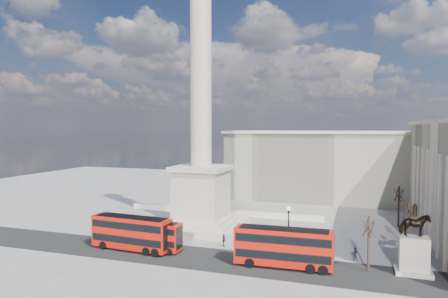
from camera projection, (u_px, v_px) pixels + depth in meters
name	position (u px, v px, depth m)	size (l,w,h in m)	color
ground	(190.00, 235.00, 64.55)	(180.00, 180.00, 0.00)	gray
asphalt_road	(194.00, 257.00, 53.49)	(120.00, 9.00, 0.01)	#262626
nelsons_column	(201.00, 154.00, 68.59)	(14.00, 14.00, 49.85)	beige
balustrade_wall	(222.00, 212.00, 79.66)	(40.00, 0.60, 1.10)	beige
building_northeast	(333.00, 165.00, 95.58)	(51.00, 17.00, 16.60)	beige
red_bus_a	(132.00, 233.00, 56.40)	(12.09, 3.63, 4.83)	red
red_bus_b	(147.00, 235.00, 56.42)	(10.28, 2.54, 4.16)	red
red_bus_c	(284.00, 247.00, 49.42)	(12.21, 3.22, 4.92)	red
victorian_lamp	(289.00, 227.00, 53.51)	(0.59, 0.59, 6.84)	black
equestrian_statue	(414.00, 250.00, 47.22)	(4.08, 3.06, 8.47)	beige
bare_tree_near	(369.00, 226.00, 47.68)	(1.64, 1.64, 7.16)	#332319
bare_tree_mid	(409.00, 210.00, 56.41)	(1.92, 1.92, 7.27)	#332319
bare_tree_far	(399.00, 193.00, 69.43)	(1.85, 1.85, 7.57)	#332319
pedestrian_walking	(296.00, 253.00, 52.90)	(0.55, 0.36, 1.52)	#25242A
pedestrian_standing	(355.00, 254.00, 52.25)	(0.84, 0.66, 1.74)	#25242A
pedestrian_crossing	(224.00, 240.00, 58.19)	(1.12, 0.47, 1.91)	#25242A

